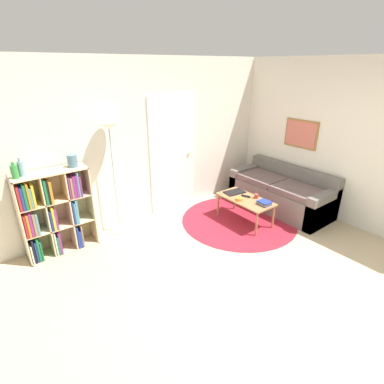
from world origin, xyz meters
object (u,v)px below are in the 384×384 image
bookshelf (53,213)px  couch (282,193)px  floor_lamp (110,140)px  bottle_middle (21,169)px  coffee_table (245,201)px  vase_on_shelf (72,161)px  bowl (239,199)px  laptop (235,192)px  bottle_left (15,172)px  cup (256,196)px

bookshelf → couch: 3.84m
floor_lamp → bottle_middle: bearing=178.7°
coffee_table → vase_on_shelf: (-2.37, 1.01, 0.90)m
bowl → couch: bearing=-2.5°
bowl → bottle_middle: size_ratio=0.47×
laptop → floor_lamp: bearing=159.0°
bottle_middle → couch: bearing=-15.0°
bowl → bookshelf: bearing=159.0°
floor_lamp → bottle_left: 1.27m
coffee_table → bottle_middle: (-2.98, 1.02, 0.91)m
bookshelf → vase_on_shelf: (0.36, 0.00, 0.67)m
laptop → bowl: bowl is taller
bottle_left → vase_on_shelf: 0.69m
couch → laptop: couch is taller
couch → vase_on_shelf: (-3.32, 1.05, 0.99)m
coffee_table → cup: bearing=-33.3°
bookshelf → bowl: bookshelf is taller
bottle_middle → vase_on_shelf: (0.61, -0.01, -0.02)m
couch → laptop: (-0.92, 0.32, 0.15)m
couch → cup: (-0.80, -0.06, 0.18)m
bowl → cup: size_ratio=1.53×
bookshelf → bottle_left: bearing=-175.1°
bottle_left → vase_on_shelf: bottle_left is taller
laptop → bottle_left: 3.28m
bookshelf → couch: bearing=-15.9°
coffee_table → couch: bearing=-2.2°
bottle_left → vase_on_shelf: (0.69, 0.03, -0.00)m
bookshelf → laptop: bookshelf is taller
bookshelf → coffee_table: (2.73, -1.01, -0.23)m
laptop → cup: size_ratio=5.13×
floor_lamp → bowl: bearing=-30.2°
vase_on_shelf → floor_lamp: bearing=-1.9°
bookshelf → bowl: (2.60, -1.00, -0.16)m
bookshelf → bottle_middle: bearing=178.1°
bowl → bottle_middle: (-2.85, 1.01, 0.84)m
floor_lamp → laptop: bearing=-21.0°
bowl → bottle_middle: bearing=160.5°
bookshelf → bottle_left: bottle_left is taller
coffee_table → laptop: laptop is taller
couch → laptop: 0.99m
bookshelf → floor_lamp: (0.91, -0.02, 0.88)m
couch → bowl: couch is taller
vase_on_shelf → laptop: bearing=-16.9°
bottle_middle → bowl: bearing=-19.5°
bowl → cup: cup is taller
couch → bottle_middle: 4.20m
floor_lamp → laptop: floor_lamp is taller
bookshelf → couch: (3.68, -1.05, -0.32)m
coffee_table → bookshelf: bearing=159.7°
coffee_table → laptop: size_ratio=2.57×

